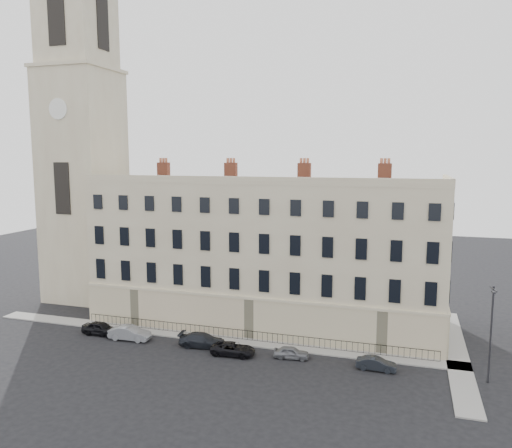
% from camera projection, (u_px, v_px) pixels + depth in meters
% --- Properties ---
extents(ground, '(160.00, 160.00, 0.00)m').
position_uv_depth(ground, '(296.00, 372.00, 41.23)').
color(ground, black).
rests_on(ground, ground).
extents(terrace, '(36.22, 12.22, 17.00)m').
position_uv_depth(terrace, '(267.00, 252.00, 53.30)').
color(terrace, '#BEAE8D').
rests_on(terrace, ground).
extents(church_tower, '(8.00, 8.13, 44.00)m').
position_uv_depth(church_tower, '(82.00, 148.00, 60.77)').
color(church_tower, '#BEAE8D').
rests_on(church_tower, ground).
extents(pavement_terrace, '(48.00, 2.00, 0.12)m').
position_uv_depth(pavement_terrace, '(207.00, 337.00, 48.89)').
color(pavement_terrace, gray).
rests_on(pavement_terrace, ground).
extents(pavement_east_return, '(2.00, 24.00, 0.12)m').
position_uv_depth(pavement_east_return, '(456.00, 353.00, 44.99)').
color(pavement_east_return, gray).
rests_on(pavement_east_return, ground).
extents(railings, '(35.00, 0.04, 0.96)m').
position_uv_depth(railings, '(247.00, 335.00, 48.03)').
color(railings, black).
rests_on(railings, ground).
extents(car_a, '(3.87, 1.61, 1.31)m').
position_uv_depth(car_a, '(101.00, 328.00, 49.70)').
color(car_a, black).
rests_on(car_a, ground).
extents(car_b, '(4.16, 1.61, 1.35)m').
position_uv_depth(car_b, '(130.00, 333.00, 48.32)').
color(car_b, gray).
rests_on(car_b, ground).
extents(car_c, '(4.60, 2.21, 1.29)m').
position_uv_depth(car_c, '(203.00, 340.00, 46.52)').
color(car_c, black).
rests_on(car_c, ground).
extents(car_d, '(4.11, 2.05, 1.12)m').
position_uv_depth(car_d, '(233.00, 349.00, 44.62)').
color(car_d, black).
rests_on(car_d, ground).
extents(car_e, '(3.26, 1.65, 1.06)m').
position_uv_depth(car_e, '(291.00, 353.00, 43.88)').
color(car_e, slate).
rests_on(car_e, ground).
extents(car_f, '(3.33, 1.25, 1.09)m').
position_uv_depth(car_f, '(376.00, 364.00, 41.46)').
color(car_f, black).
rests_on(car_f, ground).
extents(streetlamp, '(0.42, 1.68, 7.80)m').
position_uv_depth(streetlamp, '(491.00, 330.00, 38.57)').
color(streetlamp, '#2D2D32').
rests_on(streetlamp, ground).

